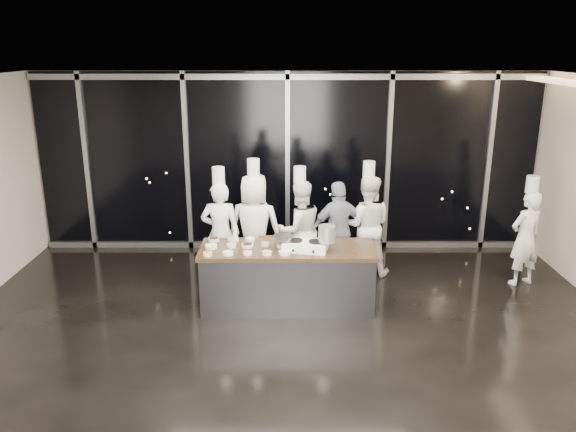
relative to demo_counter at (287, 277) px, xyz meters
name	(u,v)px	position (x,y,z in m)	size (l,w,h in m)	color
ground	(287,337)	(0.00, -0.90, -0.45)	(9.00, 9.00, 0.00)	black
room_shell	(302,167)	(0.18, -0.90, 1.79)	(9.02, 7.02, 3.21)	beige
window_wall	(288,162)	(0.00, 2.53, 1.14)	(8.90, 0.11, 3.20)	black
demo_counter	(287,277)	(0.00, 0.00, 0.00)	(2.46, 0.86, 0.90)	#3C3C41
stove	(305,245)	(0.25, -0.09, 0.51)	(0.66, 0.48, 0.14)	white
frying_pan	(283,237)	(-0.06, -0.03, 0.61)	(0.52, 0.34, 0.05)	slate
stock_pot	(327,234)	(0.54, -0.15, 0.70)	(0.23, 0.23, 0.23)	#A8A8AA
prep_bowls	(248,247)	(-0.56, -0.03, 0.47)	(1.40, 0.72, 0.05)	silver
squeeze_bottle	(235,233)	(-0.76, 0.32, 0.56)	(0.07, 0.07, 0.24)	silver
chef_far_left	(221,232)	(-1.04, 0.83, 0.39)	(0.61, 0.40, 1.87)	silver
chef_left	(254,228)	(-0.52, 0.95, 0.43)	(0.92, 0.67, 1.98)	silver
chef_center	(299,229)	(0.19, 1.07, 0.36)	(0.94, 0.84, 1.83)	silver
guest	(339,231)	(0.81, 1.07, 0.34)	(1.00, 0.61, 1.59)	#151C39
chef_right	(367,225)	(1.28, 1.25, 0.38)	(0.89, 0.74, 1.88)	silver
chef_side	(526,237)	(3.68, 0.81, 0.33)	(0.65, 0.54, 1.74)	silver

